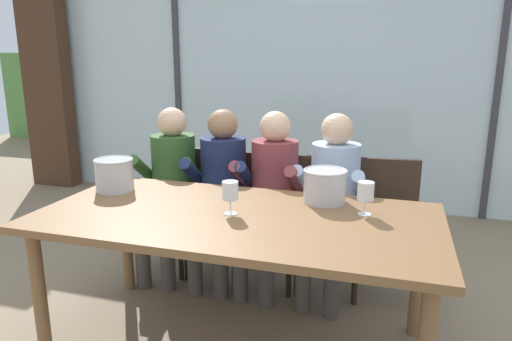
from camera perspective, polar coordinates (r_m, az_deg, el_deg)
name	(u,v)px	position (r m, az deg, el deg)	size (l,w,h in m)	color
ground	(281,269)	(3.58, 3.11, -11.99)	(14.00, 14.00, 0.00)	#847056
window_glass_panel	(323,83)	(4.90, 8.21, 10.68)	(7.27, 0.03, 2.60)	silver
window_mullion_left	(178,80)	(5.38, -9.61, 10.90)	(0.06, 0.06, 2.60)	#38383D
window_mullion_right	(498,86)	(4.90, 27.68, 9.27)	(0.06, 0.06, 2.60)	#38383D
hillside_vineyard	(354,99)	(8.57, 12.00, 8.58)	(13.27, 2.40, 1.63)	#568942
curtain_heavy_drape	(47,79)	(6.17, -24.37, 10.24)	(0.56, 0.20, 2.60)	#472D1E
dining_table	(236,228)	(2.42, -2.44, -7.11)	(2.07, 1.01, 0.77)	brown
chair_near_curtain	(178,197)	(3.58, -9.59, -3.21)	(0.49, 0.49, 0.89)	#332319
chair_left_of_center	(228,203)	(3.40, -3.49, -3.98)	(0.49, 0.49, 0.89)	#332319
chair_center	(276,207)	(3.30, 2.47, -4.50)	(0.47, 0.47, 0.89)	#332319
chair_right_of_center	(333,212)	(3.24, 9.44, -5.02)	(0.45, 0.45, 0.89)	#332319
chair_near_window_right	(387,216)	(3.24, 15.83, -5.38)	(0.47, 0.47, 0.89)	#332319
person_olive_shirt	(170,180)	(3.40, -10.53, -1.13)	(0.49, 0.63, 1.21)	#2D5123
person_navy_polo	(221,184)	(3.24, -4.40, -1.67)	(0.48, 0.63, 1.21)	#192347
person_maroon_top	(271,188)	(3.13, 1.85, -2.20)	(0.48, 0.63, 1.21)	brown
person_pale_blue_shirt	(332,193)	(3.06, 9.37, -2.80)	(0.49, 0.63, 1.21)	#9EB2D1
ice_bucket_primary	(325,185)	(2.59, 8.50, -1.82)	(0.24, 0.24, 0.19)	#B7B7BC
ice_bucket_secondary	(114,174)	(2.91, -17.08, -0.44)	(0.23, 0.23, 0.20)	#B7B7BC
wine_glass_by_left_taster	(230,191)	(2.36, -3.20, -2.57)	(0.08, 0.08, 0.17)	silver
wine_glass_near_bucket	(366,193)	(2.42, 13.38, -2.68)	(0.08, 0.08, 0.17)	silver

